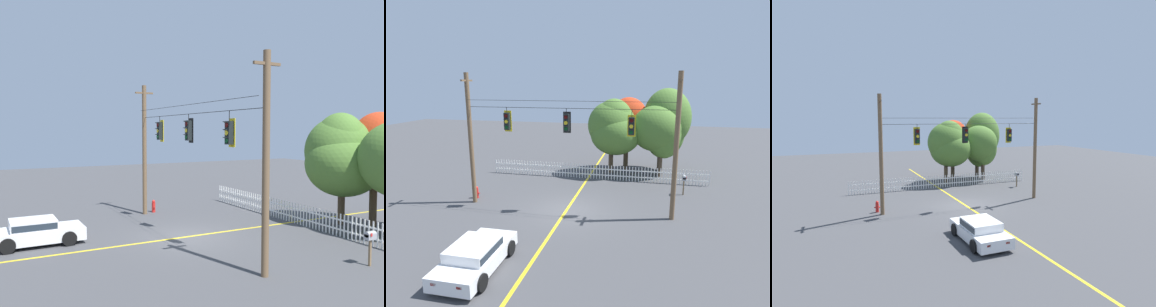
# 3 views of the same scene
# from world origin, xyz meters

# --- Properties ---
(ground) EXTENTS (80.00, 80.00, 0.00)m
(ground) POSITION_xyz_m (0.00, 0.00, 0.00)
(ground) COLOR #424244
(lane_centerline_stripe) EXTENTS (0.16, 36.00, 0.01)m
(lane_centerline_stripe) POSITION_xyz_m (0.00, 0.00, 0.00)
(lane_centerline_stripe) COLOR gold
(lane_centerline_stripe) RESTS_ON ground
(signal_support_span) EXTENTS (11.89, 1.10, 7.74)m
(signal_support_span) POSITION_xyz_m (0.00, -0.00, 3.96)
(signal_support_span) COLOR brown
(signal_support_span) RESTS_ON ground
(traffic_signal_eastbound_side) EXTENTS (0.43, 0.38, 1.39)m
(traffic_signal_eastbound_side) POSITION_xyz_m (-3.45, 0.01, 5.04)
(traffic_signal_eastbound_side) COLOR black
(traffic_signal_northbound_secondary) EXTENTS (0.43, 0.38, 1.35)m
(traffic_signal_northbound_secondary) POSITION_xyz_m (0.02, 0.01, 5.06)
(traffic_signal_northbound_secondary) COLOR black
(traffic_signal_northbound_primary) EXTENTS (0.43, 0.38, 1.43)m
(traffic_signal_northbound_primary) POSITION_xyz_m (3.52, 0.01, 4.96)
(traffic_signal_northbound_primary) COLOR black
(white_picket_fence) EXTENTS (16.38, 0.06, 1.11)m
(white_picket_fence) POSITION_xyz_m (0.57, 6.40, 0.56)
(white_picket_fence) COLOR white
(white_picket_fence) RESTS_ON ground
(autumn_maple_near_fence) EXTENTS (4.19, 3.91, 5.99)m
(autumn_maple_near_fence) POSITION_xyz_m (1.70, 8.19, 3.72)
(autumn_maple_near_fence) COLOR brown
(autumn_maple_near_fence) RESTS_ON ground
(autumn_maple_mid) EXTENTS (3.20, 2.83, 6.03)m
(autumn_maple_mid) POSITION_xyz_m (2.79, 9.88, 4.08)
(autumn_maple_mid) COLOR brown
(autumn_maple_mid) RESTS_ON ground
(parked_car) EXTENTS (1.97, 4.00, 1.15)m
(parked_car) POSITION_xyz_m (-1.93, -6.60, 0.60)
(parked_car) COLOR white
(parked_car) RESTS_ON ground
(fire_hydrant) EXTENTS (0.38, 0.22, 0.77)m
(fire_hydrant) POSITION_xyz_m (-6.07, 0.66, 0.38)
(fire_hydrant) COLOR red
(fire_hydrant) RESTS_ON ground
(roadside_mailbox) EXTENTS (0.25, 0.44, 1.32)m
(roadside_mailbox) POSITION_xyz_m (6.78, 4.13, 1.07)
(roadside_mailbox) COLOR brown
(roadside_mailbox) RESTS_ON ground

